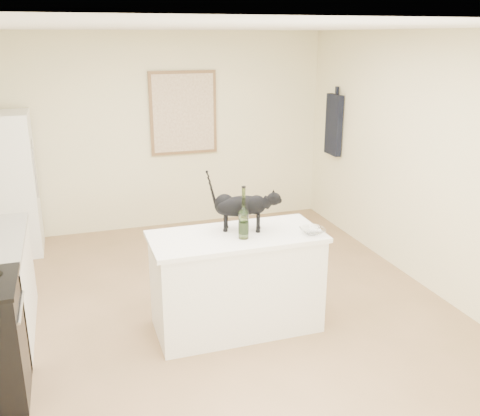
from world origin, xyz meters
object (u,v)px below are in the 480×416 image
fridge (6,185)px  glass_bowl (312,231)px  wine_bottle (244,216)px  black_cat (241,209)px

fridge → glass_bowl: bearing=-45.6°
wine_bottle → glass_bowl: size_ratio=1.94×
black_cat → wine_bottle: bearing=-79.2°
glass_bowl → black_cat: bearing=153.4°
black_cat → glass_bowl: (0.56, -0.28, -0.17)m
wine_bottle → fridge: bearing=128.1°
wine_bottle → glass_bowl: bearing=-8.1°
black_cat → fridge: bearing=153.2°
black_cat → glass_bowl: black_cat is taller
fridge → black_cat: bearing=-49.2°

